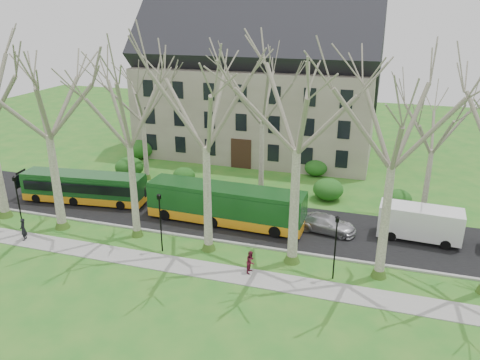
# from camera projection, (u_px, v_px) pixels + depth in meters

# --- Properties ---
(ground) EXTENTS (120.00, 120.00, 0.00)m
(ground) POSITION_uv_depth(u_px,v_px,m) (247.00, 257.00, 32.45)
(ground) COLOR #267120
(ground) RESTS_ON ground
(sidewalk) EXTENTS (70.00, 2.00, 0.06)m
(sidewalk) POSITION_uv_depth(u_px,v_px,m) (236.00, 275.00, 30.21)
(sidewalk) COLOR gray
(sidewalk) RESTS_ON ground
(road) EXTENTS (80.00, 8.00, 0.06)m
(road) POSITION_uv_depth(u_px,v_px,m) (267.00, 223.00, 37.36)
(road) COLOR black
(road) RESTS_ON ground
(curb) EXTENTS (80.00, 0.25, 0.14)m
(curb) POSITION_uv_depth(u_px,v_px,m) (253.00, 246.00, 33.77)
(curb) COLOR #A5A39E
(curb) RESTS_ON ground
(building) EXTENTS (26.50, 12.20, 16.00)m
(building) POSITION_uv_depth(u_px,v_px,m) (257.00, 84.00, 52.76)
(building) COLOR gray
(building) RESTS_ON ground
(tree_row_verge) EXTENTS (49.00, 7.00, 14.00)m
(tree_row_verge) POSITION_uv_depth(u_px,v_px,m) (249.00, 160.00, 30.27)
(tree_row_verge) COLOR gray
(tree_row_verge) RESTS_ON ground
(tree_row_far) EXTENTS (33.00, 7.00, 12.00)m
(tree_row_far) POSITION_uv_depth(u_px,v_px,m) (269.00, 133.00, 40.56)
(tree_row_far) COLOR gray
(tree_row_far) RESTS_ON ground
(lamp_row) EXTENTS (36.22, 0.22, 4.30)m
(lamp_row) POSITION_uv_depth(u_px,v_px,m) (243.00, 230.00, 30.66)
(lamp_row) COLOR black
(lamp_row) RESTS_ON ground
(hedges) EXTENTS (30.60, 8.60, 2.00)m
(hedges) POSITION_uv_depth(u_px,v_px,m) (242.00, 172.00, 45.92)
(hedges) COLOR #204E16
(hedges) RESTS_ON ground
(bus_lead) EXTENTS (11.02, 3.49, 2.71)m
(bus_lead) POSITION_uv_depth(u_px,v_px,m) (84.00, 187.00, 40.98)
(bus_lead) COLOR #144619
(bus_lead) RESTS_ON road
(bus_follow) EXTENTS (12.67, 3.07, 3.15)m
(bus_follow) POSITION_uv_depth(u_px,v_px,m) (226.00, 204.00, 36.93)
(bus_follow) COLOR #144619
(bus_follow) RESTS_ON road
(sedan) EXTENTS (4.80, 2.57, 1.32)m
(sedan) POSITION_uv_depth(u_px,v_px,m) (326.00, 224.00, 35.75)
(sedan) COLOR #BCBBC0
(sedan) RESTS_ON road
(van_a) EXTENTS (5.93, 2.48, 2.53)m
(van_a) POSITION_uv_depth(u_px,v_px,m) (420.00, 224.00, 34.34)
(van_a) COLOR silver
(van_a) RESTS_ON road
(pedestrian_a) EXTENTS (0.60, 0.72, 1.70)m
(pedestrian_a) POSITION_uv_depth(u_px,v_px,m) (23.00, 229.00, 34.42)
(pedestrian_a) COLOR black
(pedestrian_a) RESTS_ON sidewalk
(pedestrian_b) EXTENTS (0.64, 0.79, 1.52)m
(pedestrian_b) POSITION_uv_depth(u_px,v_px,m) (251.00, 262.00, 30.24)
(pedestrian_b) COLOR maroon
(pedestrian_b) RESTS_ON sidewalk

